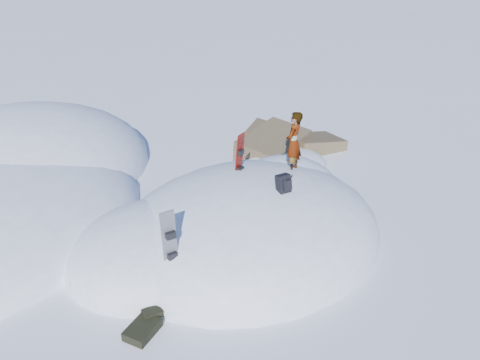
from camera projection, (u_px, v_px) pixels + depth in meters
ground at (249, 236)px, 11.75m from camera, size 120.00×120.00×0.00m
snow_mound at (238, 233)px, 11.83m from camera, size 8.00×6.00×3.00m
rock_outcrop at (282, 158)px, 15.84m from camera, size 4.68×4.41×1.68m
snowboard_red at (239, 162)px, 11.81m from camera, size 0.34×0.29×1.60m
snowboard_dark at (170, 247)px, 9.36m from camera, size 0.32×0.20×1.65m
backpack at (284, 184)px, 10.75m from camera, size 0.34×0.38×0.50m
gear_pile at (144, 327)px, 8.85m from camera, size 0.91×0.73×0.24m
person at (294, 142)px, 11.80m from camera, size 0.70×0.62×1.61m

